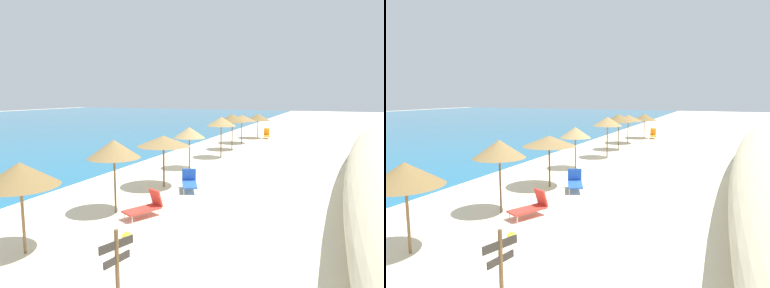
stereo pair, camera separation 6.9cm
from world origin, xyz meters
TOP-DOWN VIEW (x-y plane):
  - ground_plane at (0.00, 0.00)m, footprint 160.00×160.00m
  - beach_umbrella_0 at (-13.55, 2.43)m, footprint 2.15×2.15m
  - beach_umbrella_1 at (-9.65, 2.07)m, footprint 2.00×2.00m
  - beach_umbrella_2 at (-5.57, 2.10)m, footprint 2.58×2.58m
  - beach_umbrella_3 at (-1.15, 2.65)m, footprint 1.91×1.91m
  - beach_umbrella_4 at (3.15, 2.03)m, footprint 2.12×2.12m
  - beach_umbrella_5 at (6.97, 2.33)m, footprint 2.30×2.30m
  - beach_umbrella_6 at (11.02, 2.61)m, footprint 2.62×2.62m
  - beach_umbrella_7 at (15.38, 2.05)m, footprint 2.51×2.51m
  - lounge_chair_0 at (-5.61, 0.73)m, footprint 1.60×1.24m
  - lounge_chair_1 at (15.53, 1.12)m, footprint 1.50×0.90m
  - lounge_chair_2 at (-9.58, 0.77)m, footprint 1.58×1.20m
  - wooden_signpost at (-14.76, -1.60)m, footprint 0.81×0.30m
  - beach_ball at (-11.73, 0.18)m, footprint 0.31×0.31m

SIDE VIEW (x-z plane):
  - ground_plane at x=0.00m, z-range 0.00..0.00m
  - beach_ball at x=-11.73m, z-range 0.00..0.31m
  - lounge_chair_2 at x=-9.58m, z-range -0.08..0.89m
  - lounge_chair_0 at x=-5.61m, z-range -0.07..0.88m
  - lounge_chair_1 at x=15.53m, z-range -0.12..0.93m
  - wooden_signpost at x=-14.76m, z-range 0.17..1.96m
  - beach_umbrella_7 at x=15.38m, z-range 0.93..3.46m
  - beach_umbrella_3 at x=-1.15m, z-range 0.95..3.52m
  - beach_umbrella_2 at x=-5.57m, z-range 1.01..3.56m
  - beach_umbrella_0 at x=-13.55m, z-range 0.99..3.64m
  - beach_umbrella_6 at x=11.02m, z-range 1.03..3.68m
  - beach_umbrella_1 at x=-9.65m, z-range 1.07..3.90m
  - beach_umbrella_5 at x=6.97m, z-range 1.14..4.08m
  - beach_umbrella_4 at x=3.15m, z-range 1.14..4.08m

